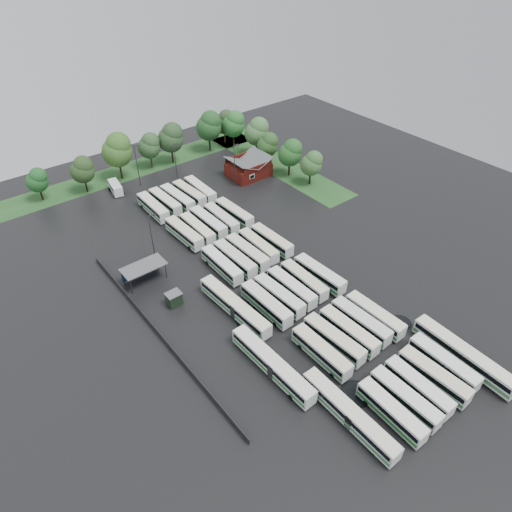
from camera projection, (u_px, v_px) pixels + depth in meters
ground at (289, 303)px, 82.16m from camera, size 160.00×160.00×0.00m
brick_building at (249, 169)px, 119.13m from camera, size 10.07×8.60×5.39m
wash_shed at (143, 267)px, 85.45m from camera, size 8.20×4.20×3.58m
utility_hut at (174, 299)px, 81.16m from camera, size 2.70×2.20×2.62m
grass_strip_north at (134, 169)px, 123.06m from camera, size 80.00×10.00×0.01m
grass_strip_east at (277, 165)px, 125.21m from camera, size 10.00×50.00×0.01m
west_fence at (157, 332)px, 75.82m from camera, size 0.10×50.00×1.20m
bus_r0c0 at (391, 411)px, 62.90m from camera, size 2.69×10.94×3.02m
bus_r0c1 at (405, 398)px, 64.52m from camera, size 2.38×11.05×3.07m
bus_r0c2 at (418, 387)px, 66.04m from camera, size 2.64×10.97×3.04m
bus_r0c3 at (434, 376)px, 67.49m from camera, size 2.71×11.33×3.14m
bus_r0c4 at (444, 363)px, 69.38m from camera, size 2.67×11.44×3.17m
bus_r1c0 at (321, 352)px, 71.10m from camera, size 2.40×11.22×3.12m
bus_r1c1 at (334, 340)px, 73.07m from camera, size 2.96×11.45×3.16m
bus_r1c2 at (349, 331)px, 74.54m from camera, size 2.57×11.28×3.13m
bus_r1c3 at (361, 321)px, 76.23m from camera, size 2.73×11.36×3.14m
bus_r1c4 at (375, 315)px, 77.36m from camera, size 2.57×11.26×3.12m
bus_r2c0 at (266, 304)px, 79.48m from camera, size 2.52×11.51×3.20m
bus_r2c1 at (279, 296)px, 81.19m from camera, size 2.81×11.30×3.12m
bus_r2c2 at (292, 288)px, 82.85m from camera, size 2.42×11.13×3.09m
bus_r2c3 at (304, 280)px, 84.52m from camera, size 2.62×11.03×3.05m
bus_r2c4 at (320, 274)px, 85.84m from camera, size 2.80×11.42×3.16m
bus_r3c0 at (222, 265)px, 88.07m from camera, size 2.58×11.22×3.11m
bus_r3c1 at (235, 259)px, 89.53m from camera, size 2.53×11.38×3.16m
bus_r3c2 at (247, 252)px, 91.12m from camera, size 2.65×11.47×3.18m
bus_r3c3 at (258, 246)px, 92.93m from camera, size 2.62×11.02×3.05m
bus_r3c4 at (272, 240)px, 94.51m from camera, size 2.61×11.01×3.05m
bus_r4c0 at (184, 233)px, 96.40m from camera, size 2.79×11.50×3.18m
bus_r4c1 at (197, 229)px, 97.78m from camera, size 2.46×11.02×3.06m
bus_r4c2 at (208, 222)px, 99.62m from camera, size 2.48×11.43×3.18m
bus_r4c3 at (221, 218)px, 100.94m from camera, size 2.65×11.17×3.09m
bus_r4c4 at (234, 213)px, 102.65m from camera, size 2.74×11.35×3.14m
bus_r5c0 at (153, 207)px, 104.55m from camera, size 2.60×11.49×3.19m
bus_r5c1 at (165, 202)px, 106.56m from camera, size 2.70×11.18×3.09m
bus_r5c2 at (177, 198)px, 107.72m from camera, size 2.94×11.55×3.19m
bus_r5c3 at (189, 193)px, 109.54m from camera, size 2.88×11.18×3.08m
bus_r5c4 at (200, 190)px, 110.88m from camera, size 2.68×11.38×3.15m
artic_bus_west_a at (349, 414)px, 62.54m from camera, size 2.47×16.38×3.04m
artic_bus_west_b at (235, 306)px, 79.05m from camera, size 3.09×16.96×3.13m
artic_bus_west_c at (272, 365)px, 69.15m from camera, size 2.71×16.89×3.13m
artic_bus_east at (464, 355)px, 70.60m from camera, size 3.00×17.22×3.18m
minibus at (115, 187)px, 112.42m from camera, size 3.12×6.21×2.59m
tree_north_0 at (37, 180)px, 107.18m from camera, size 5.09×5.08×8.41m
tree_north_1 at (83, 169)px, 109.82m from camera, size 5.77×5.77×9.56m
tree_north_2 at (117, 149)px, 114.11m from camera, size 7.56×7.56×12.53m
tree_north_3 at (150, 145)px, 120.15m from camera, size 5.92×5.92×9.80m
tree_north_4 at (171, 137)px, 121.75m from camera, size 6.88×6.88×11.39m
tree_north_5 at (209, 125)px, 127.51m from camera, size 7.11×7.11×11.77m
tree_north_6 at (225, 122)px, 132.81m from camera, size 5.97×5.97×9.88m
tree_east_0 at (312, 163)px, 113.22m from camera, size 5.42×5.41×8.96m
tree_east_1 at (291, 152)px, 116.42m from camera, size 6.07×6.07×10.05m
tree_east_2 at (268, 145)px, 121.41m from camera, size 5.60×5.58×9.24m
tree_east_3 at (257, 131)px, 125.49m from camera, size 6.67×6.67×11.06m
tree_east_4 at (234, 124)px, 130.35m from camera, size 6.42×6.42×10.64m
lamp_post_ne at (235, 162)px, 112.34m from camera, size 1.67×0.33×10.88m
lamp_post_nw at (152, 236)px, 87.90m from camera, size 1.66×0.32×10.81m
lamp_post_back_w at (137, 163)px, 112.31m from camera, size 1.66×0.32×10.78m
lamp_post_back_e at (176, 158)px, 116.34m from camera, size 1.41×0.28×9.19m
puddle_0 at (356, 394)px, 67.07m from camera, size 4.92×4.92×0.01m
puddle_1 at (443, 361)px, 71.85m from camera, size 3.63×3.63×0.01m
puddle_2 at (254, 320)px, 78.91m from camera, size 6.43×6.43×0.01m
puddle_3 at (316, 293)px, 84.33m from camera, size 4.72×4.72×0.01m
puddle_4 at (401, 323)px, 78.36m from camera, size 3.80×3.80×0.01m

